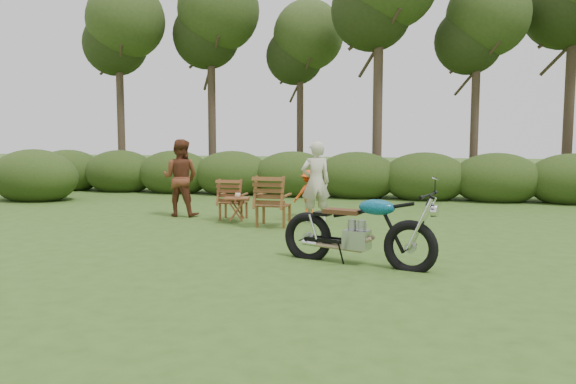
% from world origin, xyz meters
% --- Properties ---
extents(ground, '(80.00, 80.00, 0.00)m').
position_xyz_m(ground, '(0.00, 0.00, 0.00)').
color(ground, '#334D19').
rests_on(ground, ground).
extents(tree_line, '(22.52, 11.62, 8.14)m').
position_xyz_m(tree_line, '(0.50, 9.74, 3.81)').
color(tree_line, '#3C2B21').
rests_on(tree_line, ground).
extents(motorcycle, '(2.41, 1.42, 1.29)m').
position_xyz_m(motorcycle, '(1.10, 0.17, 0.00)').
color(motorcycle, '#0E8DBC').
rests_on(motorcycle, ground).
extents(lawn_chair_right, '(0.73, 0.73, 1.05)m').
position_xyz_m(lawn_chair_right, '(-1.01, 3.19, 0.00)').
color(lawn_chair_right, '#5C2C17').
rests_on(lawn_chair_right, ground).
extents(lawn_chair_left, '(0.66, 0.66, 0.92)m').
position_xyz_m(lawn_chair_left, '(-2.13, 3.87, 0.00)').
color(lawn_chair_left, brown).
rests_on(lawn_chair_left, ground).
extents(side_table, '(0.63, 0.56, 0.56)m').
position_xyz_m(side_table, '(-1.86, 3.34, 0.28)').
color(side_table, '#5A2D16').
rests_on(side_table, ground).
extents(cup, '(0.14, 0.14, 0.09)m').
position_xyz_m(cup, '(-1.85, 3.35, 0.61)').
color(cup, beige).
rests_on(cup, side_table).
extents(adult_a, '(0.76, 0.66, 1.76)m').
position_xyz_m(adult_a, '(-0.25, 3.89, 0.00)').
color(adult_a, beige).
rests_on(adult_a, ground).
extents(adult_b, '(0.89, 0.71, 1.79)m').
position_xyz_m(adult_b, '(-3.50, 4.08, 0.00)').
color(adult_b, brown).
rests_on(adult_b, ground).
extents(child, '(0.81, 0.73, 1.09)m').
position_xyz_m(child, '(-0.57, 4.64, 0.00)').
color(child, '#E44B15').
rests_on(child, ground).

